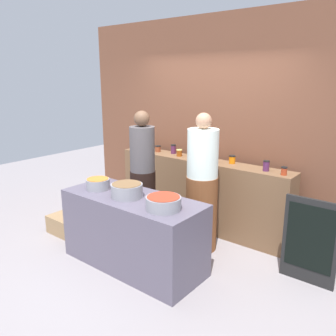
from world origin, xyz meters
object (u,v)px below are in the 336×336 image
at_px(preserve_jar_2, 158,149).
at_px(cook_with_tongs, 143,182).
at_px(bread_crate, 65,225).
at_px(cooking_pot_right, 163,203).
at_px(chalkboard_sign, 310,241).
at_px(preserve_jar_5, 190,153).
at_px(cooking_pot_center, 127,190).
at_px(preserve_jar_1, 144,146).
at_px(preserve_jar_3, 173,149).
at_px(preserve_jar_8, 232,159).
at_px(preserve_jar_9, 266,166).
at_px(cooking_pot_left, 98,184).
at_px(cook_in_cap, 202,190).
at_px(preserve_jar_6, 206,156).
at_px(preserve_jar_0, 137,145).
at_px(preserve_jar_4, 179,153).
at_px(preserve_jar_7, 215,158).
at_px(preserve_jar_10, 284,171).

height_order(preserve_jar_2, cook_with_tongs, cook_with_tongs).
bearing_deg(bread_crate, cooking_pot_right, -2.58).
bearing_deg(chalkboard_sign, preserve_jar_5, 164.56).
relative_size(cooking_pot_center, bread_crate, 0.75).
relative_size(preserve_jar_1, preserve_jar_3, 0.86).
bearing_deg(chalkboard_sign, preserve_jar_1, 170.42).
height_order(preserve_jar_8, preserve_jar_9, preserve_jar_9).
bearing_deg(cooking_pot_left, preserve_jar_2, 101.31).
xyz_separation_m(preserve_jar_5, cook_in_cap, (0.61, -0.60, -0.29)).
height_order(preserve_jar_6, cooking_pot_right, preserve_jar_6).
bearing_deg(preserve_jar_1, bread_crate, -102.30).
bearing_deg(preserve_jar_3, preserve_jar_2, -169.16).
distance_m(preserve_jar_6, cook_in_cap, 0.74).
height_order(preserve_jar_0, cook_in_cap, cook_in_cap).
bearing_deg(preserve_jar_8, preserve_jar_1, -176.26).
xyz_separation_m(preserve_jar_4, cooking_pot_right, (0.88, -1.45, -0.15)).
height_order(preserve_jar_0, chalkboard_sign, preserve_jar_0).
height_order(preserve_jar_3, cooking_pot_center, preserve_jar_3).
bearing_deg(preserve_jar_1, preserve_jar_5, 4.36).
distance_m(preserve_jar_7, cooking_pot_left, 1.62).
distance_m(preserve_jar_8, cooking_pot_left, 1.82).
distance_m(preserve_jar_1, preserve_jar_7, 1.31).
distance_m(preserve_jar_6, preserve_jar_8, 0.39).
height_order(cooking_pot_left, cooking_pot_center, cooking_pot_center).
height_order(preserve_jar_4, cook_in_cap, cook_in_cap).
distance_m(cooking_pot_left, cook_with_tongs, 0.68).
bearing_deg(cook_in_cap, preserve_jar_3, 146.10).
distance_m(preserve_jar_0, chalkboard_sign, 3.06).
xyz_separation_m(cooking_pot_left, chalkboard_sign, (2.23, 0.96, -0.43)).
bearing_deg(preserve_jar_2, cook_with_tongs, -62.63).
distance_m(preserve_jar_3, preserve_jar_7, 0.80).
relative_size(preserve_jar_2, preserve_jar_10, 0.96).
distance_m(preserve_jar_5, cook_in_cap, 0.90).
relative_size(preserve_jar_3, preserve_jar_6, 1.27).
bearing_deg(preserve_jar_4, preserve_jar_1, -179.38).
bearing_deg(preserve_jar_6, cooking_pot_right, -73.46).
height_order(preserve_jar_7, cooking_pot_center, preserve_jar_7).
relative_size(preserve_jar_7, chalkboard_sign, 0.15).
xyz_separation_m(preserve_jar_0, preserve_jar_10, (2.47, -0.05, -0.00)).
distance_m(preserve_jar_0, preserve_jar_7, 1.50).
height_order(preserve_jar_4, cooking_pot_left, preserve_jar_4).
height_order(preserve_jar_7, chalkboard_sign, preserve_jar_7).
relative_size(preserve_jar_0, cooking_pot_center, 0.31).
height_order(bread_crate, chalkboard_sign, chalkboard_sign).
distance_m(preserve_jar_0, cooking_pot_right, 2.30).
bearing_deg(preserve_jar_3, preserve_jar_4, -26.12).
height_order(preserve_jar_0, bread_crate, preserve_jar_0).
bearing_deg(cooking_pot_center, preserve_jar_1, 125.91).
relative_size(preserve_jar_2, preserve_jar_3, 0.72).
bearing_deg(preserve_jar_6, cook_in_cap, -61.73).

